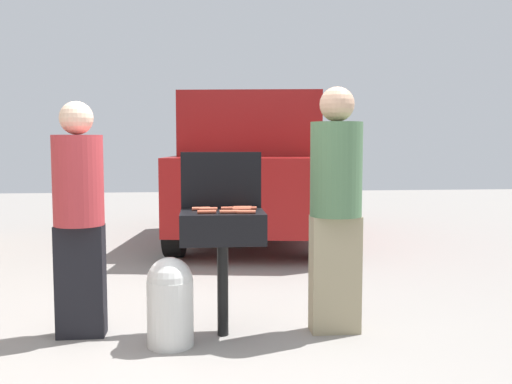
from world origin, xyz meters
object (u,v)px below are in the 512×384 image
(hot_dog_7, at_px, (230,208))
(person_left, at_px, (79,210))
(hot_dog_2, at_px, (208,209))
(hot_dog_5, at_px, (242,209))
(hot_dog_1, at_px, (229,212))
(propane_tank, at_px, (170,300))
(hot_dog_6, at_px, (201,209))
(person_right, at_px, (336,201))
(parked_minivan, at_px, (255,167))
(bbq_grill, at_px, (223,231))
(hot_dog_4, at_px, (246,212))
(hot_dog_8, at_px, (243,208))
(hot_dog_3, at_px, (248,208))
(hot_dog_0, at_px, (207,212))

(hot_dog_7, height_order, person_left, person_left)
(hot_dog_2, xyz_separation_m, hot_dog_5, (0.24, -0.04, 0.00))
(hot_dog_5, bearing_deg, hot_dog_1, -126.48)
(propane_tank, bearing_deg, hot_dog_6, 49.65)
(hot_dog_5, distance_m, person_right, 0.69)
(propane_tank, height_order, parked_minivan, parked_minivan)
(hot_dog_5, relative_size, propane_tank, 0.21)
(hot_dog_2, relative_size, hot_dog_7, 1.00)
(bbq_grill, xyz_separation_m, hot_dog_4, (0.16, -0.15, 0.15))
(hot_dog_5, distance_m, hot_dog_8, 0.10)
(bbq_grill, xyz_separation_m, hot_dog_5, (0.14, 0.00, 0.15))
(hot_dog_3, distance_m, person_left, 1.21)
(hot_dog_1, height_order, person_left, person_left)
(person_left, relative_size, parked_minivan, 0.36)
(hot_dog_2, height_order, hot_dog_3, same)
(hot_dog_8, distance_m, person_left, 1.17)
(hot_dog_0, height_order, hot_dog_4, same)
(hot_dog_0, height_order, person_right, person_right)
(hot_dog_2, xyz_separation_m, person_left, (-0.92, 0.04, -0.00))
(hot_dog_6, bearing_deg, hot_dog_8, 5.21)
(hot_dog_6, xyz_separation_m, hot_dog_8, (0.30, 0.03, 0.00))
(hot_dog_0, bearing_deg, hot_dog_6, 101.45)
(hot_dog_4, height_order, hot_dog_6, same)
(hot_dog_3, bearing_deg, person_right, -4.83)
(bbq_grill, bearing_deg, hot_dog_5, 0.75)
(hot_dog_7, bearing_deg, hot_dog_1, -94.56)
(hot_dog_3, bearing_deg, hot_dog_4, -97.34)
(hot_dog_7, relative_size, person_right, 0.07)
(hot_dog_8, xyz_separation_m, person_right, (0.68, -0.09, 0.06))
(hot_dog_7, xyz_separation_m, parked_minivan, (0.57, 4.18, 0.11))
(hot_dog_3, height_order, propane_tank, hot_dog_3)
(hot_dog_5, distance_m, person_left, 1.16)
(hot_dog_2, distance_m, hot_dog_8, 0.26)
(person_right, bearing_deg, hot_dog_8, -10.13)
(hot_dog_4, distance_m, parked_minivan, 4.43)
(hot_dog_1, distance_m, person_left, 1.08)
(hot_dog_1, relative_size, person_right, 0.07)
(hot_dog_0, bearing_deg, hot_dog_3, 31.85)
(hot_dog_0, xyz_separation_m, hot_dog_4, (0.27, -0.03, 0.00))
(person_left, bearing_deg, hot_dog_1, -13.79)
(parked_minivan, bearing_deg, person_left, 76.64)
(hot_dog_3, relative_size, hot_dog_4, 1.00)
(hot_dog_0, bearing_deg, propane_tank, -167.47)
(person_left, bearing_deg, hot_dog_2, -4.90)
(parked_minivan, bearing_deg, hot_dog_1, 90.57)
(bbq_grill, height_order, person_left, person_left)
(person_left, relative_size, person_right, 0.94)
(hot_dog_1, height_order, hot_dog_4, same)
(hot_dog_6, bearing_deg, person_right, -3.88)
(hot_dog_0, xyz_separation_m, hot_dog_6, (-0.04, 0.20, 0.00))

